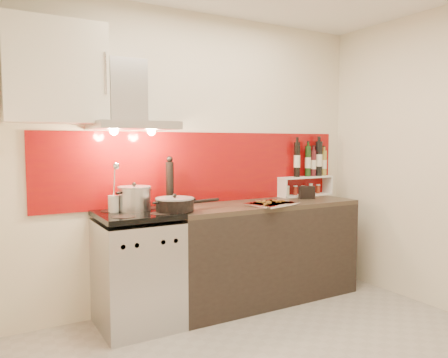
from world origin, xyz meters
TOP-DOWN VIEW (x-y plane):
  - back_wall at (0.00, 1.40)m, footprint 3.40×0.02m
  - backsplash at (0.05, 1.39)m, footprint 3.00×0.02m
  - range_stove at (-0.70, 1.10)m, footprint 0.60×0.60m
  - counter at (0.50, 1.10)m, footprint 1.80×0.60m
  - range_hood at (-0.70, 1.24)m, footprint 0.62×0.50m
  - upper_cabinet at (-1.25, 1.22)m, footprint 0.70×0.35m
  - stock_pot at (-0.68, 1.20)m, footprint 0.26×0.26m
  - saute_pan at (-0.41, 1.00)m, footprint 0.59×0.30m
  - utensil_jar at (-0.85, 1.18)m, footprint 0.08×0.13m
  - pepper_mill at (-0.35, 1.26)m, footprint 0.07×0.07m
  - step_shelf at (1.23, 1.32)m, footprint 0.62×0.17m
  - caddy_box at (1.03, 1.12)m, footprint 0.16×0.11m
  - baking_tray at (0.47, 0.93)m, footprint 0.48×0.41m

SIDE VIEW (x-z plane):
  - range_stove at x=-0.70m, z-range -0.01..0.90m
  - counter at x=0.50m, z-range 0.00..0.90m
  - baking_tray at x=0.47m, z-range 0.90..0.93m
  - caddy_box at x=1.03m, z-range 0.90..1.02m
  - saute_pan at x=-0.41m, z-range 0.89..1.03m
  - stock_pot at x=-0.68m, z-range 0.89..1.12m
  - utensil_jar at x=-0.85m, z-range 0.82..1.22m
  - pepper_mill at x=-0.35m, z-range 0.89..1.33m
  - step_shelf at x=1.23m, z-range 0.87..1.43m
  - backsplash at x=0.05m, z-range 0.90..1.54m
  - back_wall at x=0.00m, z-range 0.00..2.60m
  - range_hood at x=-0.70m, z-range 1.44..2.05m
  - upper_cabinet at x=-1.25m, z-range 1.59..2.31m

